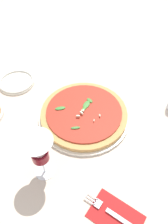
# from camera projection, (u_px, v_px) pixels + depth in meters

# --- Properties ---
(ground_plane) EXTENTS (6.00, 6.00, 0.00)m
(ground_plane) POSITION_uv_depth(u_px,v_px,m) (90.00, 121.00, 0.85)
(ground_plane) COLOR beige
(pizza_arugula_main) EXTENTS (0.36, 0.36, 0.05)m
(pizza_arugula_main) POSITION_uv_depth(u_px,v_px,m) (84.00, 114.00, 0.85)
(pizza_arugula_main) COLOR silver
(pizza_arugula_main) RESTS_ON ground_plane
(wine_glass) EXTENTS (0.09, 0.09, 0.18)m
(wine_glass) POSITION_uv_depth(u_px,v_px,m) (39.00, 151.00, 0.62)
(wine_glass) COLOR white
(wine_glass) RESTS_ON ground_plane
(napkin) EXTENTS (0.16, 0.12, 0.01)m
(napkin) POSITION_uv_depth(u_px,v_px,m) (116.00, 216.00, 0.62)
(napkin) COLOR #B21E1E
(napkin) RESTS_ON ground_plane
(fork) EXTENTS (0.19, 0.04, 0.00)m
(fork) POSITION_uv_depth(u_px,v_px,m) (114.00, 214.00, 0.62)
(fork) COLOR silver
(fork) RESTS_ON ground_plane
(side_plate_white) EXTENTS (0.16, 0.16, 0.02)m
(side_plate_white) POSITION_uv_depth(u_px,v_px,m) (16.00, 82.00, 0.98)
(side_plate_white) COLOR silver
(side_plate_white) RESTS_ON ground_plane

